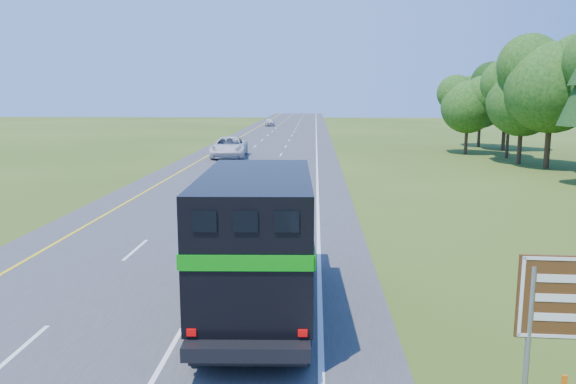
% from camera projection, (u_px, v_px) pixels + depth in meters
% --- Properties ---
extents(road, '(15.00, 260.00, 0.04)m').
position_uv_depth(road, '(257.00, 162.00, 51.88)').
color(road, '#38383A').
rests_on(road, ground).
extents(lane_markings, '(11.15, 260.00, 0.01)m').
position_uv_depth(lane_markings, '(257.00, 161.00, 51.88)').
color(lane_markings, yellow).
rests_on(lane_markings, road).
extents(horse_truck, '(3.19, 9.26, 4.06)m').
position_uv_depth(horse_truck, '(258.00, 237.00, 15.85)').
color(horse_truck, black).
rests_on(horse_truck, road).
extents(white_suv, '(3.73, 7.35, 1.99)m').
position_uv_depth(white_suv, '(229.00, 147.00, 55.16)').
color(white_suv, silver).
rests_on(white_suv, road).
extents(far_car, '(1.87, 4.35, 1.46)m').
position_uv_depth(far_car, '(270.00, 122.00, 109.15)').
color(far_car, silver).
rests_on(far_car, road).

